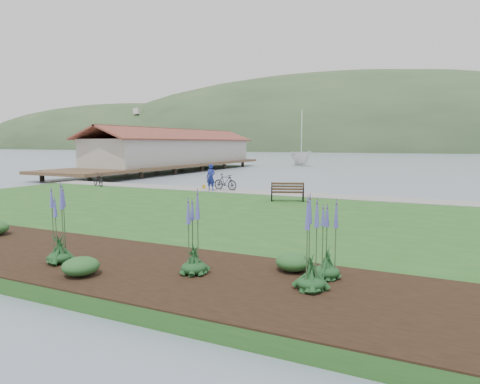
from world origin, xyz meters
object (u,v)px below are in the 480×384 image
object	(u,v)px
bicycle_a	(98,180)
sailboat	(301,166)
park_bench	(287,191)
person	(211,175)

from	to	relation	value
bicycle_a	sailboat	size ratio (longest dim) A/B	0.07
park_bench	bicycle_a	bearing A→B (deg)	152.81
bicycle_a	sailboat	world-z (taller)	sailboat
park_bench	bicycle_a	size ratio (longest dim) A/B	1.05
park_bench	person	size ratio (longest dim) A/B	0.90
bicycle_a	person	bearing A→B (deg)	-57.09
park_bench	bicycle_a	distance (m)	15.53
person	bicycle_a	world-z (taller)	person
park_bench	person	xyz separation A→B (m)	(-6.36, 2.67, 0.51)
person	sailboat	distance (m)	40.80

